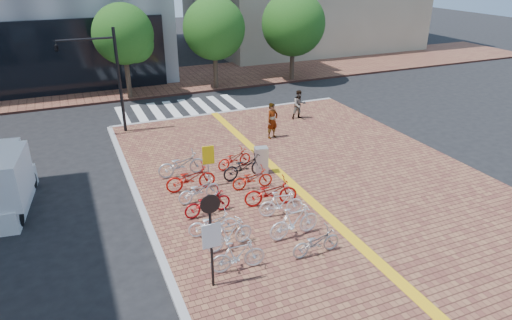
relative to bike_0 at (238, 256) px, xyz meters
name	(u,v)px	position (x,y,z in m)	size (l,w,h in m)	color
ground	(268,221)	(2.04, 2.35, -0.65)	(120.00, 120.00, 0.00)	black
sidewalk	(435,281)	(5.04, -2.65, -0.58)	(14.00, 34.00, 0.15)	brown
tactile_strip	(407,288)	(4.04, -2.65, -0.50)	(0.40, 34.00, 0.01)	gold
kerb_north	(230,112)	(5.04, 14.35, -0.58)	(14.00, 0.25, 0.15)	gray
far_sidewalk	(150,83)	(2.04, 23.35, -0.58)	(70.00, 8.00, 0.15)	brown
crosswalk	(181,109)	(2.54, 16.35, -0.65)	(7.50, 4.00, 0.01)	silver
street_trees	(229,29)	(7.08, 19.80, 3.45)	(16.20, 4.60, 6.35)	#38281E
bike_0	(238,256)	(0.00, 0.00, 0.00)	(0.47, 1.67, 1.00)	silver
bike_1	(230,234)	(0.17, 1.16, -0.01)	(0.47, 1.65, 0.99)	silver
bike_2	(213,223)	(-0.08, 2.08, -0.07)	(0.57, 1.65, 0.87)	white
bike_3	(207,203)	(0.16, 3.42, -0.03)	(0.62, 1.78, 0.93)	#A00B10
bike_4	(199,190)	(0.17, 4.50, -0.05)	(0.59, 1.70, 0.90)	silver
bike_5	(191,178)	(0.12, 5.46, 0.02)	(0.69, 1.97, 1.04)	red
bike_6	(182,164)	(0.13, 6.87, 0.03)	(0.70, 2.01, 1.05)	#B9BABE
bike_7	(316,242)	(2.50, -0.22, -0.07)	(0.57, 1.65, 0.87)	#A3A3A8
bike_8	(294,222)	(2.34, 0.92, 0.05)	(0.52, 1.85, 1.11)	white
bike_9	(281,203)	(2.53, 2.29, -0.01)	(0.46, 1.62, 0.98)	white
bike_10	(271,192)	(2.52, 3.14, 0.02)	(0.70, 1.99, 1.05)	#B20F0C
bike_11	(252,178)	(2.41, 4.63, -0.07)	(0.58, 1.66, 0.87)	red
bike_12	(245,166)	(2.49, 5.65, 0.02)	(0.69, 1.97, 1.04)	black
bike_13	(234,158)	(2.45, 6.74, -0.07)	(0.57, 1.65, 0.86)	red
pedestrian_a	(272,121)	(5.51, 9.38, 0.41)	(0.66, 0.44, 1.82)	gray
pedestrian_b	(299,105)	(8.18, 11.49, 0.32)	(0.80, 0.63, 1.65)	#525668
utility_box	(261,160)	(3.30, 5.77, 0.09)	(0.54, 0.39, 1.18)	silver
yellow_sign	(208,159)	(0.89, 5.48, 0.71)	(0.47, 0.13, 1.75)	#B7B7BC
notice_sign	(211,230)	(-0.90, -0.42, 1.34)	(0.54, 0.12, 2.92)	black
traffic_light_pole	(91,63)	(-2.47, 13.34, 3.20)	(2.88, 1.11, 5.36)	black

